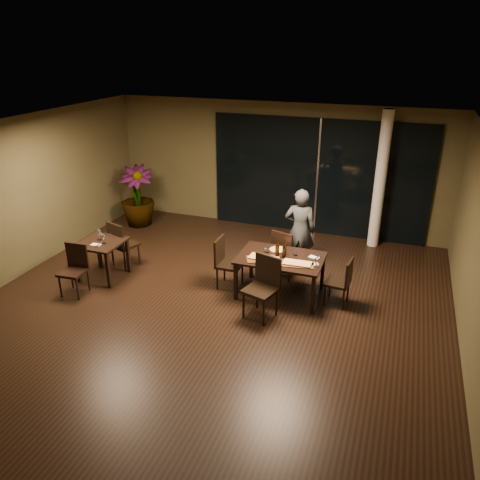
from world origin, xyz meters
name	(u,v)px	position (x,y,z in m)	size (l,w,h in m)	color
ground	(212,306)	(0.00, 0.00, 0.00)	(8.00, 8.00, 0.00)	black
wall_back	(277,167)	(0.00, 4.05, 1.50)	(8.00, 0.10, 3.00)	#474126
wall_front	(28,389)	(0.00, -4.05, 1.50)	(8.00, 0.10, 3.00)	#474126
wall_left	(13,200)	(-4.05, 0.00, 1.50)	(0.10, 8.00, 3.00)	#474126
ceiling	(207,132)	(0.00, 0.00, 3.02)	(8.00, 8.00, 0.04)	silver
window_panel	(318,178)	(1.00, 3.96, 1.35)	(5.00, 0.06, 2.70)	black
column	(380,181)	(2.40, 3.65, 1.50)	(0.24, 0.24, 3.00)	white
main_table	(281,261)	(1.00, 0.80, 0.68)	(1.50, 1.00, 0.75)	black
side_table	(102,248)	(-2.40, 0.30, 0.62)	(0.80, 0.80, 0.75)	black
chair_main_far	(284,251)	(0.89, 1.50, 0.54)	(0.56, 0.56, 0.97)	black
chair_main_near	(264,283)	(0.91, 0.06, 0.59)	(0.61, 0.61, 1.05)	black
chair_main_left	(225,260)	(-0.04, 0.76, 0.54)	(0.45, 0.45, 0.96)	black
chair_main_right	(342,280)	(2.10, 0.82, 0.49)	(0.44, 0.44, 0.87)	black
chair_side_far	(121,242)	(-2.30, 0.79, 0.55)	(0.57, 0.57, 0.98)	black
chair_side_near	(75,266)	(-2.53, -0.36, 0.52)	(0.46, 0.46, 0.93)	black
diner	(300,230)	(1.08, 1.93, 0.84)	(0.57, 0.38, 1.68)	#303335
potted_plant	(137,196)	(-3.23, 2.98, 0.74)	(0.81, 0.81, 1.48)	#24511B
pizza_board_left	(263,259)	(0.74, 0.61, 0.76)	(0.58, 0.29, 0.01)	#462516
pizza_board_right	(297,264)	(1.34, 0.61, 0.76)	(0.57, 0.28, 0.01)	#4D3519
oblong_pizza_left	(263,258)	(0.74, 0.61, 0.77)	(0.49, 0.23, 0.02)	maroon
oblong_pizza_right	(297,263)	(1.34, 0.61, 0.77)	(0.46, 0.21, 0.02)	maroon
round_pizza	(278,250)	(0.87, 1.06, 0.76)	(0.28, 0.28, 0.01)	#AC3913
bottle_a	(277,248)	(0.93, 0.81, 0.91)	(0.07, 0.07, 0.32)	black
bottle_b	(284,250)	(1.06, 0.79, 0.90)	(0.07, 0.07, 0.30)	black
bottle_c	(285,247)	(1.03, 0.93, 0.89)	(0.06, 0.06, 0.29)	black
tumbler_left	(267,250)	(0.71, 0.91, 0.80)	(0.08, 0.08, 0.09)	white
tumbler_right	(295,253)	(1.22, 0.96, 0.79)	(0.07, 0.07, 0.08)	white
napkin_near	(313,264)	(1.60, 0.69, 0.76)	(0.18, 0.10, 0.01)	white
napkin_far	(314,257)	(1.56, 0.97, 0.76)	(0.18, 0.10, 0.01)	white
wine_glass_a	(99,235)	(-2.47, 0.37, 0.85)	(0.09, 0.09, 0.20)	white
wine_glass_b	(103,239)	(-2.30, 0.25, 0.84)	(0.08, 0.08, 0.18)	white
side_napkin	(96,245)	(-2.40, 0.13, 0.76)	(0.18, 0.11, 0.01)	white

